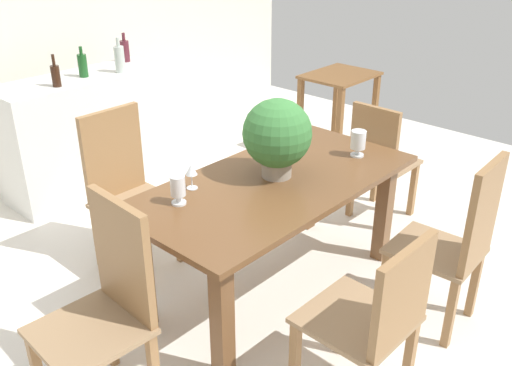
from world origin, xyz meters
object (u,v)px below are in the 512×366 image
at_px(chair_near_right, 457,240).
at_px(wine_glass, 191,171).
at_px(crystal_vase_left, 178,188).
at_px(wine_bottle_amber, 125,50).
at_px(side_table, 339,93).
at_px(crystal_vase_center_near, 358,141).
at_px(dining_table, 275,200).
at_px(chair_head_end, 108,299).
at_px(wine_bottle_clear, 120,59).
at_px(kitchen_counter, 87,133).
at_px(chair_foot_end, 379,158).
at_px(chair_near_left, 376,317).
at_px(chair_far_left, 124,182).
at_px(wine_bottle_tall, 56,75).
at_px(flower_centerpiece, 277,135).
at_px(wine_bottle_dark, 83,65).

height_order(chair_near_right, wine_glass, chair_near_right).
distance_m(crystal_vase_left, wine_glass, 0.20).
distance_m(chair_near_right, wine_glass, 1.52).
distance_m(wine_bottle_amber, side_table, 2.06).
height_order(crystal_vase_center_near, wine_glass, crystal_vase_center_near).
bearing_deg(dining_table, wine_glass, 145.28).
bearing_deg(chair_head_end, wine_bottle_clear, 145.12).
relative_size(crystal_vase_left, wine_glass, 1.10).
bearing_deg(chair_head_end, kitchen_counter, 152.71).
bearing_deg(chair_foot_end, crystal_vase_left, 85.11).
distance_m(kitchen_counter, side_table, 2.40).
bearing_deg(kitchen_counter, side_table, -27.62).
relative_size(chair_near_left, side_table, 1.20).
relative_size(chair_far_left, wine_bottle_clear, 3.71).
relative_size(chair_head_end, wine_bottle_tall, 4.29).
distance_m(wine_bottle_amber, wine_bottle_tall, 0.88).
relative_size(chair_foot_end, wine_bottle_clear, 3.30).
bearing_deg(chair_near_left, wine_glass, -89.05).
height_order(dining_table, chair_near_right, chair_near_right).
height_order(chair_near_right, wine_bottle_tall, wine_bottle_tall).
bearing_deg(chair_near_right, chair_foot_end, -132.02).
bearing_deg(chair_near_left, crystal_vase_left, -80.49).
distance_m(crystal_vase_center_near, wine_bottle_clear, 2.21).
distance_m(crystal_vase_center_near, kitchen_counter, 2.43).
bearing_deg(dining_table, crystal_vase_center_near, -13.79).
height_order(crystal_vase_center_near, wine_bottle_clear, wine_bottle_clear).
bearing_deg(kitchen_counter, chair_near_left, -98.62).
relative_size(chair_far_left, crystal_vase_left, 6.45).
distance_m(chair_far_left, kitchen_counter, 1.30).
height_order(chair_near_right, flower_centerpiece, flower_centerpiece).
distance_m(chair_near_right, side_table, 2.71).
distance_m(flower_centerpiece, kitchen_counter, 2.21).
relative_size(flower_centerpiece, side_table, 0.61).
bearing_deg(chair_near_right, flower_centerpiece, -72.75).
bearing_deg(flower_centerpiece, crystal_vase_left, 165.56).
xyz_separation_m(wine_glass, kitchen_counter, (0.47, 1.89, -0.39)).
bearing_deg(crystal_vase_left, chair_near_right, -49.75).
distance_m(chair_near_left, kitchen_counter, 3.17).
xyz_separation_m(chair_head_end, side_table, (3.39, 1.06, 0.02)).
xyz_separation_m(dining_table, chair_near_left, (-0.41, -0.96, -0.11)).
relative_size(chair_near_left, chair_near_right, 0.89).
bearing_deg(wine_bottle_dark, crystal_vase_left, -109.07).
height_order(chair_head_end, chair_near_right, chair_near_right).
relative_size(wine_bottle_amber, wine_bottle_clear, 0.88).
height_order(chair_head_end, wine_glass, chair_head_end).
xyz_separation_m(chair_head_end, wine_bottle_clear, (1.57, 2.03, 0.52)).
xyz_separation_m(wine_glass, side_table, (2.60, 0.78, -0.28)).
height_order(chair_head_end, kitchen_counter, chair_head_end).
height_order(chair_far_left, wine_bottle_clear, wine_bottle_clear).
bearing_deg(side_table, chair_head_end, -162.59).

